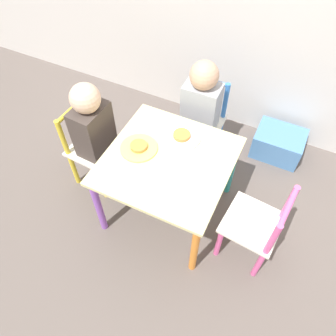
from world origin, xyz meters
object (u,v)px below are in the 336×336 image
object	(u,v)px
child_left	(96,131)
child_back	(200,108)
chair_pink	(256,227)
storage_bin	(278,143)
chair_yellow	(92,148)
plate_back	(182,137)
chair_blue	(201,122)
kids_table	(168,167)
plate_left	(139,147)

from	to	relation	value
child_left	child_back	size ratio (longest dim) A/B	1.01
chair_pink	storage_bin	xyz separation A→B (m)	(-0.04, 0.74, -0.16)
chair_yellow	plate_back	distance (m)	0.55
chair_pink	child_left	xyz separation A→B (m)	(-0.92, 0.08, 0.17)
chair_yellow	child_back	world-z (taller)	child_back
child_left	storage_bin	world-z (taller)	child_left
chair_blue	child_left	size ratio (longest dim) A/B	0.73
kids_table	storage_bin	distance (m)	0.88
kids_table	chair_pink	xyz separation A→B (m)	(0.49, -0.05, -0.13)
child_back	chair_pink	bearing A→B (deg)	-45.20
chair_yellow	chair_blue	distance (m)	0.67
chair_yellow	storage_bin	bearing A→B (deg)	-51.60
kids_table	child_left	size ratio (longest dim) A/B	0.84
chair_yellow	chair_blue	world-z (taller)	same
chair_blue	plate_left	xyz separation A→B (m)	(-0.15, -0.49, 0.20)
chair_yellow	plate_left	xyz separation A→B (m)	(0.34, -0.03, 0.20)
child_back	plate_back	bearing A→B (deg)	-89.18
chair_yellow	child_back	bearing A→B (deg)	-46.79
kids_table	plate_back	distance (m)	0.17
child_left	plate_left	world-z (taller)	child_left
chair_blue	chair_pink	world-z (taller)	same
chair_blue	chair_pink	bearing A→B (deg)	-48.60
chair_pink	plate_left	xyz separation A→B (m)	(-0.65, 0.05, 0.20)
plate_left	plate_back	size ratio (longest dim) A/B	0.96
kids_table	chair_yellow	xyz separation A→B (m)	(-0.49, 0.03, -0.13)
plate_left	storage_bin	bearing A→B (deg)	48.53
chair_blue	child_back	xyz separation A→B (m)	(0.00, -0.06, 0.17)
chair_blue	chair_pink	xyz separation A→B (m)	(0.50, -0.54, 0.00)
chair_blue	chair_yellow	bearing A→B (deg)	-137.40
child_left	kids_table	bearing A→B (deg)	-90.00
chair_pink	plate_left	world-z (taller)	chair_pink
child_left	plate_left	size ratio (longest dim) A/B	3.85
chair_pink	plate_back	size ratio (longest dim) A/B	2.68
plate_back	storage_bin	distance (m)	0.79
plate_left	storage_bin	xyz separation A→B (m)	(0.61, 0.69, -0.36)
plate_left	chair_blue	bearing A→B (deg)	73.53
chair_pink	plate_back	distance (m)	0.57
plate_left	kids_table	bearing A→B (deg)	-0.00
child_back	plate_back	xyz separation A→B (m)	(0.01, -0.27, 0.03)
plate_back	kids_table	bearing A→B (deg)	-90.00
chair_blue	plate_back	distance (m)	0.39
chair_yellow	storage_bin	xyz separation A→B (m)	(0.95, 0.66, -0.16)
kids_table	chair_yellow	distance (m)	0.51
child_back	plate_back	size ratio (longest dim) A/B	3.65
plate_back	storage_bin	world-z (taller)	plate_back
chair_yellow	chair_blue	size ratio (longest dim) A/B	1.00
kids_table	chair_blue	world-z (taller)	chair_blue
plate_left	child_back	bearing A→B (deg)	71.13
chair_blue	child_left	xyz separation A→B (m)	(-0.42, -0.47, 0.17)
chair_yellow	chair_blue	bearing A→B (deg)	-42.60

